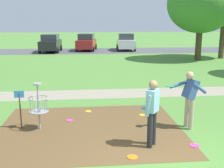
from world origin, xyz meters
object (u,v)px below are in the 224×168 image
object	(u,v)px
frisbee_scattered_b	(194,146)
disc_golf_basket	(36,104)
parked_car_leftmost	(51,43)
frisbee_by_tee	(70,120)
player_throwing	(152,110)
frisbee_far_left	(88,111)
tree_mid_center	(201,4)
frisbee_mid_grass	(132,157)
player_foreground_watching	(190,96)
parked_car_center_right	(126,42)
frisbee_scattered_a	(142,115)
parked_car_center_left	(86,42)

from	to	relation	value
frisbee_scattered_b	disc_golf_basket	bearing A→B (deg)	159.94
disc_golf_basket	parked_car_leftmost	xyz separation A→B (m)	(-2.25, 21.26, 0.17)
disc_golf_basket	frisbee_scattered_b	xyz separation A→B (m)	(4.16, -1.52, -0.74)
frisbee_by_tee	frisbee_scattered_b	xyz separation A→B (m)	(3.27, -2.12, 0.00)
player_throwing	frisbee_scattered_b	world-z (taller)	player_throwing
frisbee_far_left	tree_mid_center	size ratio (longest dim) A/B	0.03
frisbee_mid_grass	tree_mid_center	bearing A→B (deg)	62.62
tree_mid_center	disc_golf_basket	bearing A→B (deg)	-127.63
player_throwing	frisbee_far_left	size ratio (longest dim) A/B	8.10
frisbee_mid_grass	frisbee_by_tee	bearing A→B (deg)	121.95
frisbee_far_left	parked_car_leftmost	size ratio (longest dim) A/B	0.05
player_foreground_watching	parked_car_center_right	distance (m)	22.69
disc_golf_basket	player_foreground_watching	distance (m)	4.45
frisbee_by_tee	frisbee_far_left	size ratio (longest dim) A/B	1.05
frisbee_mid_grass	parked_car_leftmost	size ratio (longest dim) A/B	0.06
tree_mid_center	parked_car_leftmost	distance (m)	15.32
frisbee_by_tee	disc_golf_basket	bearing A→B (deg)	-145.98
player_throwing	frisbee_scattered_b	xyz separation A→B (m)	(1.10, -0.12, -0.96)
frisbee_far_left	frisbee_scattered_a	xyz separation A→B (m)	(1.81, -0.56, 0.00)
frisbee_scattered_a	disc_golf_basket	bearing A→B (deg)	-165.24
parked_car_center_right	frisbee_scattered_b	bearing A→B (deg)	-94.11
disc_golf_basket	player_foreground_watching	world-z (taller)	player_foreground_watching
frisbee_mid_grass	tree_mid_center	distance (m)	18.36
frisbee_mid_grass	frisbee_far_left	distance (m)	3.54
player_throwing	disc_golf_basket	bearing A→B (deg)	155.41
player_foreground_watching	frisbee_far_left	world-z (taller)	player_foreground_watching
frisbee_scattered_b	tree_mid_center	xyz separation A→B (m)	(6.52, 15.37, 4.47)
frisbee_mid_grass	tree_mid_center	world-z (taller)	tree_mid_center
frisbee_scattered_b	parked_car_center_right	distance (m)	23.89
frisbee_mid_grass	frisbee_scattered_b	size ratio (longest dim) A/B	1.00
player_throwing	frisbee_far_left	distance (m)	3.38
player_foreground_watching	parked_car_leftmost	bearing A→B (deg)	107.17
frisbee_by_tee	frisbee_scattered_b	distance (m)	3.90
frisbee_scattered_b	parked_car_center_right	size ratio (longest dim) A/B	0.06
player_throwing	parked_car_center_right	xyz separation A→B (m)	(2.81, 23.69, -0.05)
parked_car_leftmost	parked_car_center_left	bearing A→B (deg)	17.10
parked_car_leftmost	frisbee_mid_grass	bearing A→B (deg)	-78.48
tree_mid_center	player_throwing	bearing A→B (deg)	-116.53
player_foreground_watching	frisbee_scattered_a	distance (m)	1.92
player_foreground_watching	parked_car_center_right	bearing A→B (deg)	86.35
player_foreground_watching	parked_car_leftmost	world-z (taller)	parked_car_leftmost
player_throwing	frisbee_by_tee	xyz separation A→B (m)	(-2.18, 2.00, -0.96)
frisbee_by_tee	parked_car_center_right	world-z (taller)	parked_car_center_right
player_throwing	frisbee_scattered_a	size ratio (longest dim) A/B	8.25
parked_car_center_left	parked_car_center_right	size ratio (longest dim) A/B	1.02
player_throwing	parked_car_leftmost	size ratio (longest dim) A/B	0.40
disc_golf_basket	frisbee_scattered_b	distance (m)	4.49
player_foreground_watching	tree_mid_center	bearing A→B (deg)	66.24
frisbee_scattered_a	parked_car_center_left	xyz separation A→B (m)	(-1.80, 21.54, 0.91)
disc_golf_basket	tree_mid_center	size ratio (longest dim) A/B	0.20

